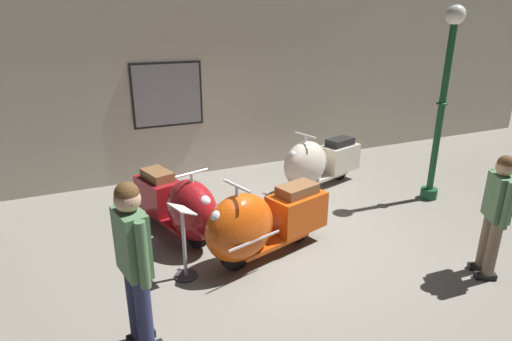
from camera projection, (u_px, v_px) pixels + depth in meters
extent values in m
plane|color=slate|center=(289.00, 244.00, 5.90)|extent=(60.00, 60.00, 0.00)
cube|color=#BCB29E|center=(208.00, 73.00, 8.15)|extent=(18.00, 0.20, 3.95)
cube|color=black|center=(168.00, 95.00, 7.85)|extent=(1.32, 0.03, 1.20)
cube|color=gray|center=(168.00, 95.00, 7.83)|extent=(1.24, 0.01, 1.12)
cylinder|color=black|center=(196.00, 232.00, 5.74)|extent=(0.21, 0.45, 0.44)
cylinder|color=silver|center=(196.00, 232.00, 5.74)|extent=(0.16, 0.22, 0.20)
cylinder|color=black|center=(159.00, 208.00, 6.50)|extent=(0.21, 0.45, 0.44)
cylinder|color=silver|center=(159.00, 208.00, 6.50)|extent=(0.16, 0.22, 0.20)
cube|color=maroon|center=(176.00, 221.00, 6.13)|extent=(0.67, 1.12, 0.06)
ellipsoid|color=maroon|center=(192.00, 210.00, 5.67)|extent=(0.81, 1.05, 0.84)
cube|color=maroon|center=(159.00, 194.00, 6.38)|extent=(0.63, 0.84, 0.49)
cube|color=brown|center=(157.00, 175.00, 6.28)|extent=(0.44, 0.60, 0.13)
sphere|color=silver|center=(204.00, 202.00, 5.37)|extent=(0.17, 0.17, 0.17)
cylinder|color=silver|center=(192.00, 184.00, 5.52)|extent=(0.05, 0.05, 0.31)
cylinder|color=silver|center=(192.00, 173.00, 5.47)|extent=(0.48, 0.17, 0.04)
cylinder|color=black|center=(237.00, 252.00, 5.24)|extent=(0.46, 0.21, 0.46)
cylinder|color=silver|center=(237.00, 252.00, 5.24)|extent=(0.23, 0.16, 0.21)
cylinder|color=black|center=(298.00, 227.00, 5.89)|extent=(0.46, 0.21, 0.46)
cylinder|color=silver|center=(298.00, 227.00, 5.89)|extent=(0.23, 0.16, 0.21)
cube|color=#C6470F|center=(269.00, 240.00, 5.57)|extent=(1.15, 0.69, 0.06)
ellipsoid|color=#C6470F|center=(240.00, 228.00, 5.16)|extent=(1.08, 0.83, 0.87)
cube|color=#C6470F|center=(297.00, 211.00, 5.78)|extent=(0.87, 0.65, 0.50)
cube|color=brown|center=(297.00, 190.00, 5.67)|extent=(0.61, 0.45, 0.14)
sphere|color=silver|center=(218.00, 217.00, 4.89)|extent=(0.17, 0.17, 0.17)
cylinder|color=silver|center=(237.00, 199.00, 5.01)|extent=(0.05, 0.05, 0.32)
cylinder|color=silver|center=(237.00, 186.00, 4.96)|extent=(0.17, 0.49, 0.04)
cube|color=silver|center=(255.00, 241.00, 4.97)|extent=(0.74, 0.22, 0.03)
cylinder|color=black|center=(303.00, 181.00, 7.56)|extent=(0.45, 0.21, 0.44)
cylinder|color=silver|center=(303.00, 181.00, 7.56)|extent=(0.22, 0.16, 0.20)
cylinder|color=black|center=(340.00, 169.00, 8.20)|extent=(0.45, 0.21, 0.44)
cylinder|color=silver|center=(340.00, 169.00, 8.20)|extent=(0.22, 0.16, 0.20)
cube|color=beige|center=(322.00, 176.00, 7.88)|extent=(1.11, 0.68, 0.05)
ellipsoid|color=beige|center=(305.00, 164.00, 7.48)|extent=(1.05, 0.81, 0.83)
cube|color=beige|center=(339.00, 157.00, 8.09)|extent=(0.84, 0.63, 0.48)
cube|color=black|center=(340.00, 142.00, 7.98)|extent=(0.59, 0.44, 0.13)
sphere|color=silver|center=(294.00, 155.00, 7.22)|extent=(0.16, 0.16, 0.16)
cylinder|color=silver|center=(305.00, 144.00, 7.33)|extent=(0.05, 0.05, 0.31)
cylinder|color=silver|center=(305.00, 135.00, 7.28)|extent=(0.17, 0.47, 0.04)
cylinder|color=#144728|center=(429.00, 193.00, 7.37)|extent=(0.28, 0.28, 0.18)
cylinder|color=#144728|center=(441.00, 112.00, 6.88)|extent=(0.11, 0.11, 2.71)
torus|color=#144728|center=(442.00, 104.00, 6.84)|extent=(0.19, 0.19, 0.04)
sphere|color=white|center=(456.00, 15.00, 6.38)|extent=(0.30, 0.30, 0.30)
cube|color=black|center=(478.00, 267.00, 5.28)|extent=(0.26, 0.20, 0.07)
cylinder|color=#72604C|center=(486.00, 237.00, 5.14)|extent=(0.13, 0.13, 0.76)
cube|color=black|center=(485.00, 276.00, 5.09)|extent=(0.26, 0.20, 0.07)
cylinder|color=#72604C|center=(493.00, 246.00, 4.95)|extent=(0.13, 0.13, 0.76)
cube|color=#4C724C|center=(499.00, 197.00, 4.85)|extent=(0.33, 0.40, 0.54)
cylinder|color=#4C724C|center=(491.00, 191.00, 5.06)|extent=(0.08, 0.08, 0.56)
cylinder|color=#4C724C|center=(508.00, 206.00, 4.65)|extent=(0.08, 0.08, 0.56)
sphere|color=tan|center=(505.00, 167.00, 4.72)|extent=(0.20, 0.20, 0.20)
sphere|color=brown|center=(506.00, 163.00, 4.71)|extent=(0.19, 0.19, 0.19)
cylinder|color=#23284C|center=(144.00, 310.00, 3.77)|extent=(0.14, 0.14, 0.84)
cube|color=black|center=(141.00, 336.00, 4.11)|extent=(0.28, 0.16, 0.08)
cylinder|color=#23284C|center=(134.00, 298.00, 3.95)|extent=(0.14, 0.14, 0.84)
cube|color=#4C724C|center=(132.00, 242.00, 3.64)|extent=(0.28, 0.42, 0.60)
cylinder|color=#4C724C|center=(143.00, 255.00, 3.46)|extent=(0.09, 0.09, 0.62)
cylinder|color=#4C724C|center=(123.00, 233.00, 3.83)|extent=(0.09, 0.09, 0.62)
sphere|color=tan|center=(127.00, 199.00, 3.51)|extent=(0.23, 0.23, 0.23)
sphere|color=brown|center=(127.00, 194.00, 3.49)|extent=(0.21, 0.21, 0.21)
cylinder|color=#333338|center=(186.00, 276.00, 5.14)|extent=(0.28, 0.28, 0.02)
cylinder|color=#A5A5AD|center=(184.00, 244.00, 4.99)|extent=(0.04, 0.04, 0.86)
cube|color=silver|center=(182.00, 209.00, 4.84)|extent=(0.30, 0.37, 0.12)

